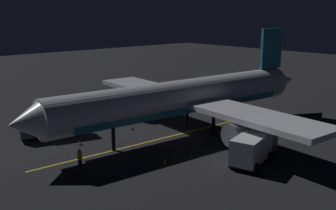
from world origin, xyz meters
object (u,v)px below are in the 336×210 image
object	(u,v)px
traffic_cone_near_right	(165,161)
traffic_cone_far	(46,140)
airliner	(187,98)
traffic_cone_under_wing	(80,143)
ground_crew_worker	(80,159)
traffic_cone_near_left	(132,127)
catering_truck	(254,148)
baggage_truck	(54,126)

from	to	relation	value
traffic_cone_near_right	traffic_cone_far	size ratio (longest dim) A/B	1.00
airliner	traffic_cone_under_wing	world-z (taller)	airliner
ground_crew_worker	traffic_cone_far	world-z (taller)	ground_crew_worker
traffic_cone_far	traffic_cone_near_left	bearing A→B (deg)	-104.23
catering_truck	traffic_cone_near_left	world-z (taller)	catering_truck
baggage_truck	catering_truck	xyz separation A→B (m)	(-18.17, -9.35, 0.12)
traffic_cone_near_left	traffic_cone_far	xyz separation A→B (m)	(2.26, 8.92, 0.00)
ground_crew_worker	traffic_cone_under_wing	distance (m)	6.15
traffic_cone_under_wing	traffic_cone_far	xyz separation A→B (m)	(3.01, 2.03, 0.00)
traffic_cone_near_right	airliner	bearing A→B (deg)	-56.33
baggage_truck	catering_truck	bearing A→B (deg)	-152.78
ground_crew_worker	traffic_cone_near_right	xyz separation A→B (m)	(-3.94, -5.86, -0.64)
airliner	traffic_cone_far	bearing A→B (deg)	59.87
ground_crew_worker	traffic_cone_near_right	world-z (taller)	ground_crew_worker
traffic_cone_under_wing	traffic_cone_far	distance (m)	3.63
catering_truck	traffic_cone_near_right	world-z (taller)	catering_truck
baggage_truck	ground_crew_worker	distance (m)	9.71
catering_truck	ground_crew_worker	world-z (taller)	catering_truck
traffic_cone_near_left	traffic_cone_far	distance (m)	9.20
traffic_cone_near_left	baggage_truck	bearing A→B (deg)	66.04
baggage_truck	traffic_cone_near_left	xyz separation A→B (m)	(-3.33, -7.49, -0.96)
traffic_cone_near_left	traffic_cone_far	bearing A→B (deg)	75.77
baggage_truck	traffic_cone_far	bearing A→B (deg)	126.70
catering_truck	traffic_cone_under_wing	distance (m)	16.63
catering_truck	airliner	bearing A→B (deg)	-9.66
traffic_cone_under_wing	ground_crew_worker	bearing A→B (deg)	150.53
airliner	traffic_cone_near_right	world-z (taller)	airliner
airliner	ground_crew_worker	bearing A→B (deg)	94.69
ground_crew_worker	traffic_cone_under_wing	world-z (taller)	ground_crew_worker
traffic_cone_near_left	airliner	bearing A→B (deg)	-144.55
baggage_truck	traffic_cone_near_left	bearing A→B (deg)	-113.96
traffic_cone_near_right	traffic_cone_far	world-z (taller)	same
airliner	baggage_truck	size ratio (longest dim) A/B	5.42
airliner	traffic_cone_under_wing	xyz separation A→B (m)	(4.22, 10.42, -3.58)
airliner	catering_truck	bearing A→B (deg)	170.34
ground_crew_worker	traffic_cone_near_left	distance (m)	11.63
catering_truck	traffic_cone_far	world-z (taller)	catering_truck
airliner	catering_truck	xyz separation A→B (m)	(-9.88, 1.68, -2.50)
traffic_cone_far	traffic_cone_near_right	bearing A→B (deg)	-158.31
airliner	baggage_truck	world-z (taller)	airliner
airliner	traffic_cone_near_left	xyz separation A→B (m)	(4.97, 3.54, -3.58)
catering_truck	traffic_cone_under_wing	size ratio (longest dim) A/B	12.22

